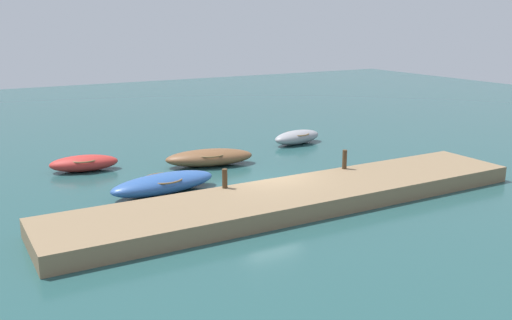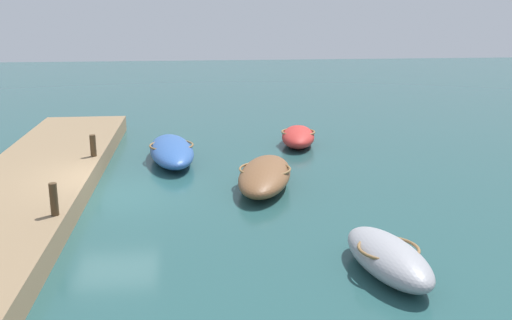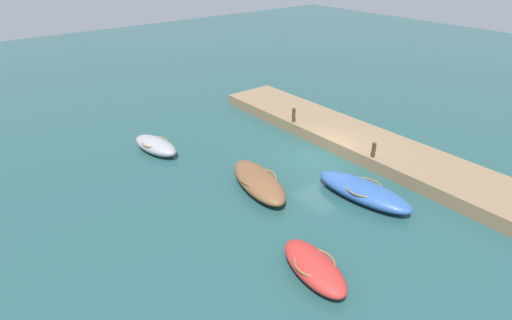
# 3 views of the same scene
# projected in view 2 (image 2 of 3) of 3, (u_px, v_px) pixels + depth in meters

# --- Properties ---
(ground_plane) EXTENTS (84.00, 84.00, 0.00)m
(ground_plane) POSITION_uv_depth(u_px,v_px,m) (113.00, 196.00, 17.75)
(ground_plane) COLOR #234C4C
(dock_platform) EXTENTS (19.12, 3.48, 0.65)m
(dock_platform) POSITION_uv_depth(u_px,v_px,m) (30.00, 188.00, 17.44)
(dock_platform) COLOR #846B4C
(dock_platform) RESTS_ON ground_plane
(dinghy_red) EXTENTS (3.25, 1.85, 0.72)m
(dinghy_red) POSITION_uv_depth(u_px,v_px,m) (298.00, 136.00, 23.88)
(dinghy_red) COLOR #B72D28
(dinghy_red) RESTS_ON ground_plane
(rowboat_brown) EXTENTS (4.45, 2.49, 0.79)m
(rowboat_brown) POSITION_uv_depth(u_px,v_px,m) (265.00, 175.00, 18.46)
(rowboat_brown) COLOR brown
(rowboat_brown) RESTS_ON ground_plane
(rowboat_blue) EXTENTS (4.65, 2.08, 0.78)m
(rowboat_blue) POSITION_uv_depth(u_px,v_px,m) (172.00, 151.00, 21.50)
(rowboat_blue) COLOR #2D569E
(rowboat_blue) RESTS_ON ground_plane
(rowboat_grey) EXTENTS (3.29, 1.78, 0.76)m
(rowboat_grey) POSITION_uv_depth(u_px,v_px,m) (388.00, 257.00, 12.59)
(rowboat_grey) COLOR #939399
(rowboat_grey) RESTS_ON ground_plane
(mooring_post_west) EXTENTS (0.20, 0.20, 0.74)m
(mooring_post_west) POSITION_uv_depth(u_px,v_px,m) (93.00, 146.00, 19.66)
(mooring_post_west) COLOR #47331E
(mooring_post_west) RESTS_ON dock_platform
(mooring_post_mid_west) EXTENTS (0.19, 0.19, 0.82)m
(mooring_post_mid_west) POSITION_uv_depth(u_px,v_px,m) (54.00, 199.00, 14.21)
(mooring_post_mid_west) COLOR #47331E
(mooring_post_mid_west) RESTS_ON dock_platform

